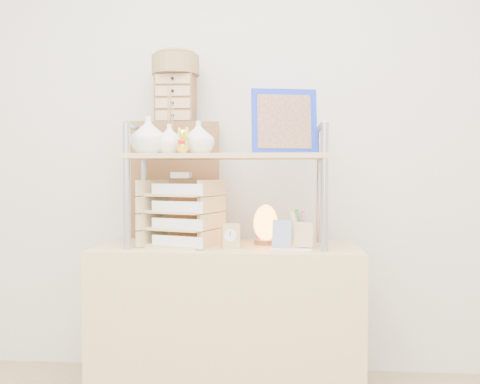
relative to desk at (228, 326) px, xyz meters
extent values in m
cube|color=silver|center=(0.00, 0.50, 0.93)|extent=(3.40, 0.02, 2.60)
cube|color=tan|center=(0.00, 0.00, 0.00)|extent=(1.20, 0.50, 0.75)
cube|color=brown|center=(-0.31, 0.37, 0.30)|extent=(0.47, 0.29, 1.35)
cylinder|color=#9498A1|center=(-0.43, -0.15, 0.65)|extent=(0.03, 0.03, 0.55)
cylinder|color=#9498A1|center=(-0.43, 0.15, 0.65)|extent=(0.03, 0.03, 0.55)
cylinder|color=#9498A1|center=(-0.43, 0.00, 0.93)|extent=(0.03, 0.30, 0.03)
cylinder|color=#9498A1|center=(0.43, -0.15, 0.65)|extent=(0.03, 0.03, 0.55)
cylinder|color=#9498A1|center=(0.43, 0.15, 0.65)|extent=(0.03, 0.03, 0.55)
cylinder|color=#9498A1|center=(0.43, 0.00, 0.93)|extent=(0.03, 0.30, 0.03)
cube|color=tan|center=(0.00, 0.00, 0.79)|extent=(0.90, 0.34, 0.02)
imported|color=white|center=(-0.37, -0.02, 0.88)|extent=(0.17, 0.17, 0.17)
imported|color=white|center=(-0.27, 0.00, 0.87)|extent=(0.13, 0.13, 0.14)
imported|color=white|center=(-0.14, 0.02, 0.87)|extent=(0.15, 0.15, 0.15)
cylinder|color=#2755AC|center=(-0.29, 0.12, 0.85)|extent=(0.07, 0.07, 0.10)
cube|color=#152CC8|center=(0.26, 0.10, 0.95)|extent=(0.32, 0.11, 0.31)
cube|color=brown|center=(0.26, 0.09, 0.95)|extent=(0.26, 0.08, 0.25)
cube|color=#C95892|center=(0.36, 0.00, 0.46)|extent=(0.05, 0.12, 0.17)
cube|color=#4A8743|center=(0.34, 0.02, 0.46)|extent=(0.06, 0.12, 0.17)
cube|color=#CDC57B|center=(0.32, 0.00, 0.46)|extent=(0.07, 0.13, 0.17)
cube|color=tan|center=(-0.21, 0.00, 0.38)|extent=(0.35, 0.34, 0.01)
cube|color=white|center=(-0.21, -0.13, 0.41)|extent=(0.24, 0.10, 0.05)
cube|color=tan|center=(-0.21, 0.00, 0.46)|extent=(0.35, 0.34, 0.01)
cube|color=white|center=(-0.21, -0.13, 0.48)|extent=(0.24, 0.10, 0.05)
cube|color=tan|center=(-0.21, 0.00, 0.54)|extent=(0.35, 0.34, 0.01)
cube|color=white|center=(-0.21, -0.13, 0.56)|extent=(0.24, 0.10, 0.05)
cube|color=tan|center=(-0.21, 0.00, 0.61)|extent=(0.35, 0.34, 0.01)
cube|color=white|center=(-0.21, -0.13, 0.64)|extent=(0.24, 0.10, 0.05)
cube|color=beige|center=(-0.21, -0.02, 0.70)|extent=(0.09, 0.09, 0.03)
cylinder|color=brown|center=(0.17, 0.06, 0.39)|extent=(0.11, 0.11, 0.02)
ellipsoid|color=orange|center=(0.17, 0.06, 0.48)|extent=(0.12, 0.12, 0.17)
cube|color=tan|center=(0.02, -0.08, 0.43)|extent=(0.09, 0.06, 0.11)
cylinder|color=white|center=(0.02, -0.10, 0.44)|extent=(0.05, 0.02, 0.06)
cube|color=white|center=(0.29, -0.11, 0.38)|extent=(0.19, 0.09, 0.01)
cube|color=navy|center=(0.25, -0.10, 0.45)|extent=(0.09, 0.04, 0.12)
cube|color=tan|center=(0.34, -0.09, 0.44)|extent=(0.09, 0.04, 0.11)
cube|color=brown|center=(-0.31, 0.35, 1.10)|extent=(0.20, 0.15, 0.25)
cube|color=tan|center=(-0.31, 0.27, 1.01)|extent=(0.18, 0.01, 0.05)
cube|color=tan|center=(-0.31, 0.27, 1.07)|extent=(0.18, 0.01, 0.05)
cube|color=tan|center=(-0.31, 0.27, 1.13)|extent=(0.18, 0.01, 0.05)
cube|color=tan|center=(-0.31, 0.27, 1.19)|extent=(0.18, 0.01, 0.05)
cylinder|color=olive|center=(-0.31, 0.35, 1.28)|extent=(0.25, 0.25, 0.10)
camera|label=1|loc=(0.25, -2.44, 0.71)|focal=40.00mm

